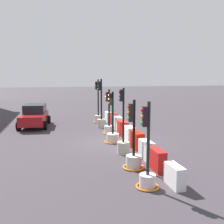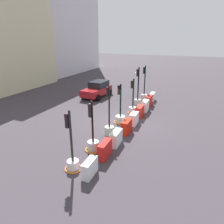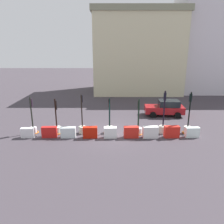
% 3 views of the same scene
% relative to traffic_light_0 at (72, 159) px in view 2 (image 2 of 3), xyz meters
% --- Properties ---
extents(ground_plane, '(120.00, 120.00, 0.00)m').
position_rel_traffic_light_0_xyz_m(ground_plane, '(6.21, -0.06, -0.57)').
color(ground_plane, '#3D373E').
extents(traffic_light_0, '(0.81, 0.81, 2.95)m').
position_rel_traffic_light_0_xyz_m(traffic_light_0, '(0.00, 0.00, 0.00)').
color(traffic_light_0, silver).
rests_on(traffic_light_0, ground_plane).
extents(traffic_light_1, '(0.90, 0.90, 2.82)m').
position_rel_traffic_light_0_xyz_m(traffic_light_1, '(1.93, -0.04, -0.10)').
color(traffic_light_1, beige).
rests_on(traffic_light_1, ground_plane).
extents(traffic_light_2, '(0.59, 0.59, 3.18)m').
position_rel_traffic_light_0_xyz_m(traffic_light_2, '(3.99, -0.09, 0.00)').
color(traffic_light_2, '#B2B7A4').
rests_on(traffic_light_2, ground_plane).
extents(traffic_light_3, '(0.96, 0.96, 2.85)m').
position_rel_traffic_light_0_xyz_m(traffic_light_3, '(6.16, 0.00, -0.12)').
color(traffic_light_3, beige).
rests_on(traffic_light_3, ground_plane).
extents(traffic_light_4, '(0.84, 0.84, 2.84)m').
position_rel_traffic_light_0_xyz_m(traffic_light_4, '(8.43, -0.20, -0.10)').
color(traffic_light_4, silver).
rests_on(traffic_light_4, ground_plane).
extents(traffic_light_5, '(0.64, 0.64, 3.44)m').
position_rel_traffic_light_0_xyz_m(traffic_light_5, '(10.44, -0.00, 0.10)').
color(traffic_light_5, '#B6AEA2').
rests_on(traffic_light_5, ground_plane).
extents(traffic_light_6, '(0.78, 0.78, 3.36)m').
position_rel_traffic_light_0_xyz_m(traffic_light_6, '(12.43, -0.06, 0.01)').
color(traffic_light_6, beige).
rests_on(traffic_light_6, ground_plane).
extents(construction_barrier_0, '(1.02, 0.42, 0.76)m').
position_rel_traffic_light_0_xyz_m(construction_barrier_0, '(-0.08, -0.95, -0.19)').
color(construction_barrier_0, silver).
rests_on(construction_barrier_0, ground_plane).
extents(construction_barrier_1, '(1.14, 0.43, 0.85)m').
position_rel_traffic_light_0_xyz_m(construction_barrier_1, '(1.56, -0.92, -0.15)').
color(construction_barrier_1, red).
rests_on(construction_barrier_1, ground_plane).
extents(construction_barrier_2, '(1.14, 0.48, 0.82)m').
position_rel_traffic_light_0_xyz_m(construction_barrier_2, '(3.01, -0.96, -0.16)').
color(construction_barrier_2, silver).
rests_on(construction_barrier_2, ground_plane).
extents(construction_barrier_3, '(1.10, 0.48, 0.87)m').
position_rel_traffic_light_0_xyz_m(construction_barrier_3, '(4.69, -1.00, -0.14)').
color(construction_barrier_3, red).
rests_on(construction_barrier_3, ground_plane).
extents(construction_barrier_4, '(0.99, 0.50, 0.84)m').
position_rel_traffic_light_0_xyz_m(construction_barrier_4, '(6.23, -1.00, -0.15)').
color(construction_barrier_4, white).
rests_on(construction_barrier_4, ground_plane).
extents(construction_barrier_5, '(1.12, 0.51, 0.87)m').
position_rel_traffic_light_0_xyz_m(construction_barrier_5, '(7.81, -0.96, -0.14)').
color(construction_barrier_5, red).
rests_on(construction_barrier_5, ground_plane).
extents(construction_barrier_6, '(1.18, 0.52, 0.90)m').
position_rel_traffic_light_0_xyz_m(construction_barrier_6, '(9.28, -1.00, -0.12)').
color(construction_barrier_6, silver).
rests_on(construction_barrier_6, ground_plane).
extents(construction_barrier_7, '(1.15, 0.50, 0.90)m').
position_rel_traffic_light_0_xyz_m(construction_barrier_7, '(10.91, -0.93, -0.12)').
color(construction_barrier_7, red).
rests_on(construction_barrier_7, ground_plane).
extents(construction_barrier_8, '(1.06, 0.43, 0.79)m').
position_rel_traffic_light_0_xyz_m(construction_barrier_8, '(12.50, -0.88, -0.18)').
color(construction_barrier_8, white).
rests_on(construction_barrier_8, ground_plane).
extents(car_red_compact, '(3.94, 2.20, 1.58)m').
position_rel_traffic_light_0_xyz_m(car_red_compact, '(11.74, 4.70, 0.22)').
color(car_red_compact, maroon).
rests_on(car_red_compact, ground_plane).
extents(building_corner_block, '(15.66, 7.33, 15.85)m').
position_rel_traffic_light_0_xyz_m(building_corner_block, '(23.71, 17.82, 7.38)').
color(building_corner_block, silver).
rests_on(building_corner_block, ground_plane).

